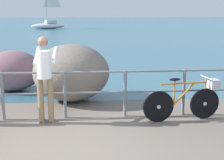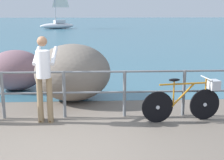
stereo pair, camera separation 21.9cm
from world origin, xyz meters
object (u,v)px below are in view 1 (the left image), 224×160
(person_at_railing, at_px, (45,76))
(sailboat, at_px, (49,23))
(breakwater_boulder_left, at_px, (13,71))
(breakwater_boulder_main, at_px, (71,73))
(bicycle, at_px, (189,98))

(person_at_railing, relative_size, sailboat, 0.29)
(person_at_railing, height_order, sailboat, sailboat)
(breakwater_boulder_left, height_order, sailboat, sailboat)
(sailboat, bearing_deg, breakwater_boulder_main, 68.79)
(person_at_railing, bearing_deg, breakwater_boulder_main, -11.97)
(breakwater_boulder_main, xyz_separation_m, breakwater_boulder_left, (-1.72, 1.13, -0.14))
(bicycle, relative_size, breakwater_boulder_main, 0.87)
(breakwater_boulder_left, distance_m, sailboat, 30.36)
(person_at_railing, xyz_separation_m, breakwater_boulder_left, (-1.27, 2.78, -0.41))
(bicycle, bearing_deg, breakwater_boulder_main, 138.46)
(breakwater_boulder_main, height_order, breakwater_boulder_left, breakwater_boulder_main)
(bicycle, xyz_separation_m, breakwater_boulder_main, (-2.51, 1.70, 0.26))
(person_at_railing, bearing_deg, sailboat, 9.67)
(bicycle, bearing_deg, breakwater_boulder_left, 138.75)
(breakwater_boulder_main, distance_m, sailboat, 31.67)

